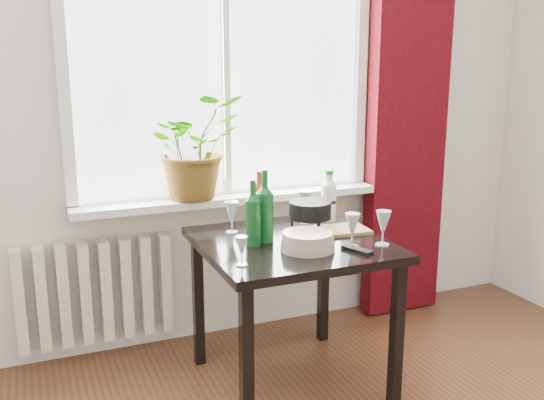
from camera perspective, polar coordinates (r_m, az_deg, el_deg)
name	(u,v)px	position (r m, az deg, el deg)	size (l,w,h in m)	color
window	(224,55)	(3.34, -4.53, 13.49)	(1.72, 0.08, 1.62)	white
windowsill	(231,198)	(3.36, -3.92, 0.16)	(1.72, 0.20, 0.04)	white
curtain	(408,107)	(3.76, 12.68, 8.55)	(0.50, 0.12, 2.56)	#35040A
radiator	(95,291)	(3.37, -16.28, -8.25)	(0.80, 0.10, 0.55)	silver
table	(291,259)	(2.90, 1.84, -5.56)	(0.85, 0.85, 0.74)	black
potted_plant	(194,147)	(3.24, -7.33, 5.00)	(0.50, 0.44, 0.56)	#21771F
wine_bottle_left	(253,212)	(2.76, -1.80, -1.18)	(0.07, 0.07, 0.31)	#0D4319
wine_bottle_right	(265,205)	(2.81, -0.68, -0.50)	(0.08, 0.08, 0.35)	#0D4319
bottle_amber	(260,197)	(3.10, -1.18, 0.24)	(0.07, 0.07, 0.29)	maroon
cleaning_bottle	(329,196)	(3.19, 5.36, 0.42)	(0.08, 0.08, 0.27)	silver
wineglass_front_right	(352,230)	(2.77, 7.56, -2.83)	(0.07, 0.07, 0.16)	silver
wineglass_far_right	(383,228)	(2.82, 10.41, -2.58)	(0.07, 0.07, 0.17)	silver
wineglass_back_center	(306,207)	(3.15, 3.18, -0.62)	(0.08, 0.08, 0.18)	silver
wineglass_back_left	(232,217)	(2.98, -3.80, -1.60)	(0.07, 0.07, 0.16)	silver
wineglass_front_left	(242,251)	(2.52, -2.87, -4.80)	(0.05, 0.05, 0.13)	#B3BBC1
plate_stack	(307,241)	(2.73, 3.35, -3.91)	(0.25, 0.25, 0.08)	#B9B099
fondue_pot	(310,217)	(2.97, 3.58, -1.65)	(0.24, 0.21, 0.16)	black
tv_remote	(357,250)	(2.73, 8.01, -4.68)	(0.04, 0.15, 0.02)	black
cutting_board	(337,230)	(3.03, 6.18, -2.85)	(0.30, 0.19, 0.02)	olive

